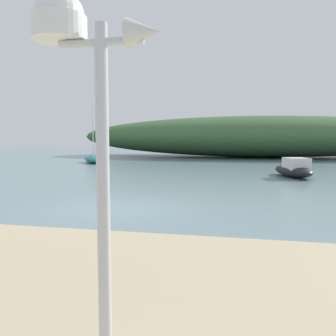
# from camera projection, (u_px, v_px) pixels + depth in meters

# --- Properties ---
(ground_plane) EXTENTS (120.00, 120.00, 0.00)m
(ground_plane) POSITION_uv_depth(u_px,v_px,m) (119.00, 208.00, 11.77)
(ground_plane) COLOR gray
(distant_hill) EXTENTS (42.05, 12.63, 4.71)m
(distant_hill) POSITION_uv_depth(u_px,v_px,m) (258.00, 136.00, 41.21)
(distant_hill) COLOR #3D6038
(distant_hill) RESTS_ON ground
(mast_structure) EXTENTS (1.17, 0.49, 3.42)m
(mast_structure) POSITION_uv_depth(u_px,v_px,m) (78.00, 61.00, 3.19)
(mast_structure) COLOR silver
(mast_structure) RESTS_ON beach_sand
(motorboat_west_reach) EXTENTS (2.52, 4.18, 1.13)m
(motorboat_west_reach) POSITION_uv_depth(u_px,v_px,m) (294.00, 169.00, 20.72)
(motorboat_west_reach) COLOR black
(motorboat_west_reach) RESTS_ON ground
(sailboat_by_sandbar) EXTENTS (3.44, 4.15, 5.17)m
(sailboat_by_sandbar) POSITION_uv_depth(u_px,v_px,m) (93.00, 159.00, 31.93)
(sailboat_by_sandbar) COLOR teal
(sailboat_by_sandbar) RESTS_ON ground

